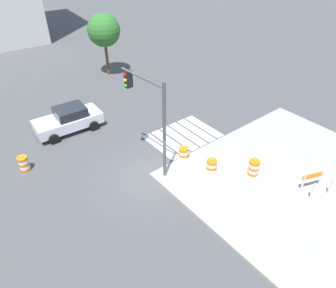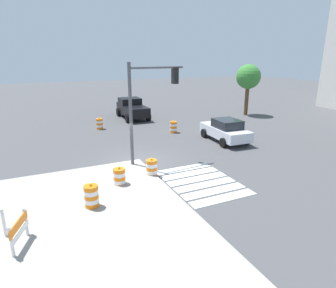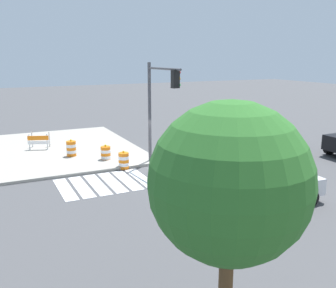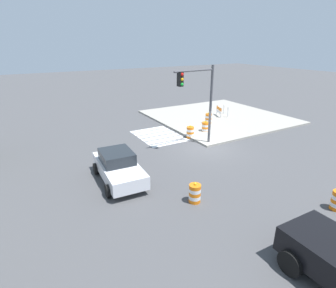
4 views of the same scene
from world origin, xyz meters
name	(u,v)px [view 3 (image 3 of 4)]	position (x,y,z in m)	size (l,w,h in m)	color
ground_plane	(164,164)	(0.00, 0.00, 0.00)	(120.00, 120.00, 0.00)	#474749
sidewalk_corner	(39,151)	(6.00, -6.00, 0.07)	(12.00, 12.00, 0.15)	#9E998E
crosswalk_stripes	(105,183)	(4.00, 1.80, 0.01)	(4.35, 3.20, 0.02)	silver
sports_car	(269,184)	(-1.44, 7.11, 0.81)	(4.40, 2.33, 1.63)	silver
traffic_barrel_near_corner	(296,167)	(-5.22, 4.76, 0.45)	(0.56, 0.56, 1.02)	orange
traffic_barrel_crosswalk_end	(281,140)	(-8.90, -0.43, 0.45)	(0.56, 0.56, 1.02)	orange
traffic_barrel_median_near	(124,161)	(2.35, -0.14, 0.45)	(0.56, 0.56, 1.02)	orange
traffic_barrel_median_far	(106,154)	(2.81, -1.96, 0.45)	(0.56, 0.56, 1.02)	orange
traffic_barrel_on_sidewalk	(71,148)	(4.44, -3.55, 0.60)	(0.56, 0.56, 1.02)	orange
construction_barricade	(39,140)	(5.94, -6.22, 0.72)	(1.43, 1.15, 1.00)	silver
traffic_light_pole	(160,96)	(0.50, 0.53, 3.91)	(0.60, 3.28, 5.50)	#4C4C51
street_tree_streetside_mid	(230,183)	(5.26, 13.74, 3.92)	(2.78, 2.78, 5.33)	brown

